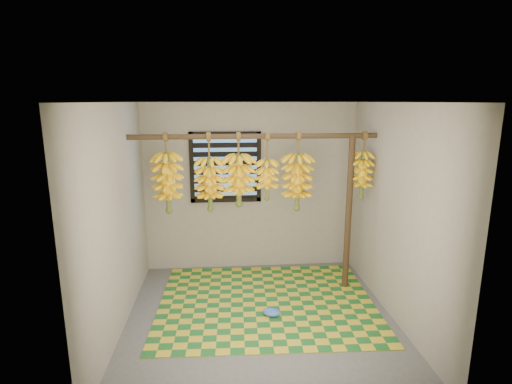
{
  "coord_description": "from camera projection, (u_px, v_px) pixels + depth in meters",
  "views": [
    {
      "loc": [
        -0.4,
        -4.08,
        2.41
      ],
      "look_at": [
        0.0,
        0.55,
        1.35
      ],
      "focal_mm": 28.0,
      "sensor_mm": 36.0,
      "label": 1
    }
  ],
  "objects": [
    {
      "name": "banana_bunch_b",
      "position": [
        210.0,
        184.0,
        4.85
      ],
      "size": [
        0.35,
        0.35,
        0.95
      ],
      "color": "brown",
      "rests_on": "hanging_pole"
    },
    {
      "name": "banana_bunch_a",
      "position": [
        168.0,
        183.0,
        4.8
      ],
      "size": [
        0.34,
        0.34,
        0.96
      ],
      "color": "brown",
      "rests_on": "hanging_pole"
    },
    {
      "name": "banana_bunch_d",
      "position": [
        267.0,
        179.0,
        4.9
      ],
      "size": [
        0.3,
        0.3,
        0.84
      ],
      "color": "brown",
      "rests_on": "hanging_pole"
    },
    {
      "name": "plastic_bag",
      "position": [
        272.0,
        312.0,
        4.56
      ],
      "size": [
        0.25,
        0.22,
        0.08
      ],
      "primitive_type": "ellipsoid",
      "rotation": [
        0.0,
        0.0,
        -0.37
      ],
      "color": "blue",
      "rests_on": "woven_mat"
    },
    {
      "name": "banana_bunch_c",
      "position": [
        239.0,
        180.0,
        4.87
      ],
      "size": [
        0.35,
        0.35,
        0.9
      ],
      "color": "brown",
      "rests_on": "hanging_pole"
    },
    {
      "name": "floor",
      "position": [
        260.0,
        319.0,
        4.53
      ],
      "size": [
        3.0,
        3.0,
        0.01
      ],
      "primitive_type": "cube",
      "color": "#4F4F4F",
      "rests_on": "ground"
    },
    {
      "name": "banana_bunch_f",
      "position": [
        362.0,
        175.0,
        4.99
      ],
      "size": [
        0.26,
        0.26,
        0.85
      ],
      "color": "brown",
      "rests_on": "hanging_pole"
    },
    {
      "name": "banana_bunch_e",
      "position": [
        297.0,
        182.0,
        4.94
      ],
      "size": [
        0.38,
        0.38,
        0.97
      ],
      "color": "brown",
      "rests_on": "hanging_pole"
    },
    {
      "name": "window",
      "position": [
        226.0,
        168.0,
        5.6
      ],
      "size": [
        1.0,
        0.04,
        1.0
      ],
      "color": "black",
      "rests_on": "wall_back"
    },
    {
      "name": "ceiling",
      "position": [
        261.0,
        102.0,
        4.0
      ],
      "size": [
        3.0,
        3.0,
        0.01
      ],
      "primitive_type": "cube",
      "color": "silver",
      "rests_on": "wall_back"
    },
    {
      "name": "hanging_pole",
      "position": [
        255.0,
        136.0,
        4.77
      ],
      "size": [
        3.0,
        0.06,
        0.06
      ],
      "primitive_type": "cylinder",
      "rotation": [
        0.0,
        1.57,
        0.0
      ],
      "color": "#44321E",
      "rests_on": "wall_left"
    },
    {
      "name": "wall_back",
      "position": [
        250.0,
        187.0,
        5.73
      ],
      "size": [
        3.0,
        0.01,
        2.4
      ],
      "primitive_type": "cube",
      "color": "gray",
      "rests_on": "floor"
    },
    {
      "name": "wall_right",
      "position": [
        396.0,
        214.0,
        4.39
      ],
      "size": [
        0.01,
        3.0,
        2.4
      ],
      "primitive_type": "cube",
      "color": "gray",
      "rests_on": "floor"
    },
    {
      "name": "wall_left",
      "position": [
        116.0,
        221.0,
        4.14
      ],
      "size": [
        0.01,
        3.0,
        2.4
      ],
      "primitive_type": "cube",
      "color": "gray",
      "rests_on": "floor"
    },
    {
      "name": "woven_mat",
      "position": [
        266.0,
        302.0,
        4.89
      ],
      "size": [
        2.66,
        2.16,
        0.01
      ],
      "primitive_type": "cube",
      "rotation": [
        0.0,
        0.0,
        -0.03
      ],
      "color": "#1B5E25",
      "rests_on": "floor"
    },
    {
      "name": "support_post",
      "position": [
        348.0,
        214.0,
        5.09
      ],
      "size": [
        0.08,
        0.08,
        2.0
      ],
      "primitive_type": "cylinder",
      "color": "#44321E",
      "rests_on": "floor"
    }
  ]
}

